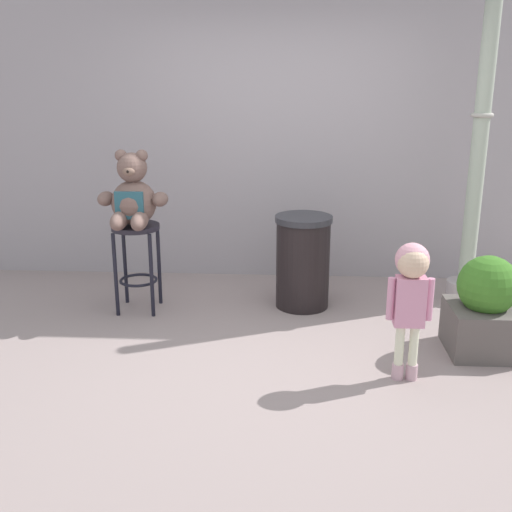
{
  "coord_description": "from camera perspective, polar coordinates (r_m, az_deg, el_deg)",
  "views": [
    {
      "loc": [
        0.16,
        -4.01,
        1.96
      ],
      "look_at": [
        -0.09,
        0.4,
        0.63
      ],
      "focal_mm": 43.43,
      "sensor_mm": 36.0,
      "label": 1
    }
  ],
  "objects": [
    {
      "name": "building_wall",
      "position": [
        6.02,
        1.79,
        15.98
      ],
      "size": [
        6.12,
        0.3,
        3.76
      ],
      "primitive_type": "cube",
      "color": "#A0979D",
      "rests_on": "ground_plane"
    },
    {
      "name": "teddy_bear",
      "position": [
        5.11,
        -11.28,
        5.27
      ],
      "size": [
        0.57,
        0.51,
        0.61
      ],
      "color": "brown",
      "rests_on": "bar_stool_with_teddy"
    },
    {
      "name": "child_walking",
      "position": [
        4.04,
        14.1,
        -2.38
      ],
      "size": [
        0.29,
        0.23,
        0.93
      ],
      "rotation": [
        0.0,
        0.0,
        -3.07
      ],
      "color": "#C49AA7",
      "rests_on": "ground_plane"
    },
    {
      "name": "planter_with_shrub",
      "position": [
        4.72,
        20.37,
        -4.58
      ],
      "size": [
        0.5,
        0.5,
        0.72
      ],
      "color": "#5A524E",
      "rests_on": "ground_plane"
    },
    {
      "name": "ground_plane",
      "position": [
        4.47,
        0.86,
        -9.29
      ],
      "size": [
        24.0,
        24.0,
        0.0
      ],
      "primitive_type": "plane",
      "color": "gray"
    },
    {
      "name": "bar_stool_with_teddy",
      "position": [
        5.24,
        -10.93,
        0.62
      ],
      "size": [
        0.4,
        0.4,
        0.74
      ],
      "color": "#23202A",
      "rests_on": "ground_plane"
    },
    {
      "name": "lamppost",
      "position": [
        5.54,
        19.6,
        6.83
      ],
      "size": [
        0.32,
        0.32,
        2.78
      ],
      "color": "#AB9FA1",
      "rests_on": "ground_plane"
    },
    {
      "name": "trash_bin",
      "position": [
        5.28,
        4.34,
        -0.5
      ],
      "size": [
        0.48,
        0.48,
        0.8
      ],
      "color": "black",
      "rests_on": "ground_plane"
    }
  ]
}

